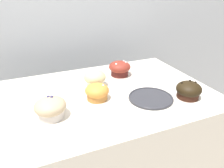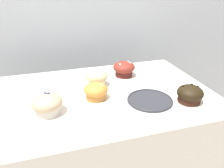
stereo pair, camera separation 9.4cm
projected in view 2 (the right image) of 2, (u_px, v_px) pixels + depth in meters
The scene contains 7 objects.
wall_back at pixel (78, 57), 1.48m from camera, with size 3.20×0.10×1.80m, color #B2B7BC.
muffin_front_center at pixel (124, 69), 1.11m from camera, with size 0.11×0.11×0.08m.
muffin_back_left at pixel (97, 78), 1.01m from camera, with size 0.10×0.10×0.08m.
muffin_back_right at pixel (96, 91), 0.90m from camera, with size 0.10×0.10×0.07m.
muffin_front_left at pixel (47, 104), 0.80m from camera, with size 0.11×0.11×0.08m.
muffin_front_right at pixel (190, 94), 0.88m from camera, with size 0.10×0.10×0.08m.
serving_plate at pixel (150, 100), 0.89m from camera, with size 0.19×0.19×0.01m.
Camera 2 is at (-0.18, -0.82, 1.38)m, focal length 35.00 mm.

